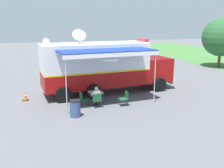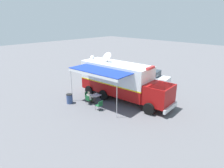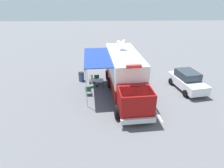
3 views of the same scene
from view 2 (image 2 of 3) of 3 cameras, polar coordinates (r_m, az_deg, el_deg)
ground_plane at (r=20.38m, az=1.12°, el=-3.76°), size 100.00×100.00×0.00m
lot_stripe at (r=20.33m, az=11.06°, el=-4.17°), size 0.52×4.79×0.01m
command_truck at (r=19.28m, az=2.84°, el=1.04°), size 5.49×9.66×4.53m
folding_table at (r=19.03m, az=-4.67°, el=-3.28°), size 0.86×0.86×0.73m
water_bottle at (r=19.04m, az=-4.33°, el=-2.74°), size 0.07×0.07×0.22m
folding_chair_at_table at (r=18.70m, az=-6.72°, el=-4.29°), size 0.52×0.52×0.87m
folding_chair_beside_table at (r=19.55m, az=-6.88°, el=-3.27°), size 0.52×0.52×0.87m
folding_chair_spare_by_truck at (r=17.46m, az=-3.52°, el=-5.88°), size 0.49×0.49×0.87m
seated_responder at (r=18.77m, az=-6.32°, el=-3.73°), size 0.69×0.58×1.25m
trash_bin at (r=19.24m, az=-11.95°, el=-4.09°), size 0.57×0.57×0.91m
traffic_cone at (r=23.35m, az=-7.86°, el=-0.29°), size 0.36×0.36×0.58m
car_behind_truck at (r=24.41m, az=10.99°, el=1.84°), size 2.57×4.45×1.76m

